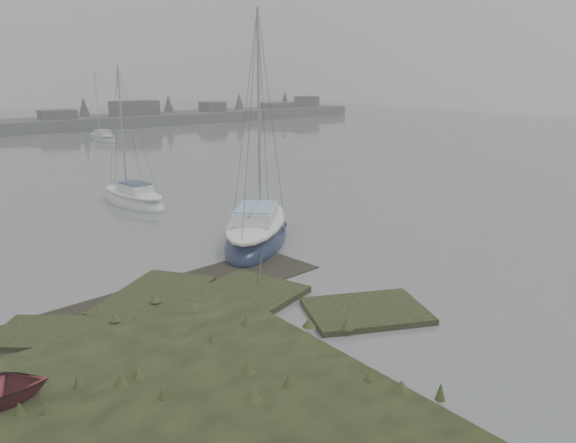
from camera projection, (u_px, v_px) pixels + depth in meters
The scene contains 5 objects.
ground at pixel (49, 175), 39.74m from camera, with size 160.00×160.00×0.00m, color slate.
far_shoreline at pixel (178, 117), 79.77m from camera, with size 60.00×8.00×4.15m.
sailboat_main at pixel (257, 234), 24.10m from camera, with size 6.87×6.95×10.38m.
sailboat_white at pixel (134, 200), 30.75m from camera, with size 2.42×5.80×7.97m.
sailboat_far_b at pixel (103, 139), 58.97m from camera, with size 1.80×5.36×7.55m.
Camera 1 is at (-11.04, -11.30, 7.08)m, focal length 35.00 mm.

